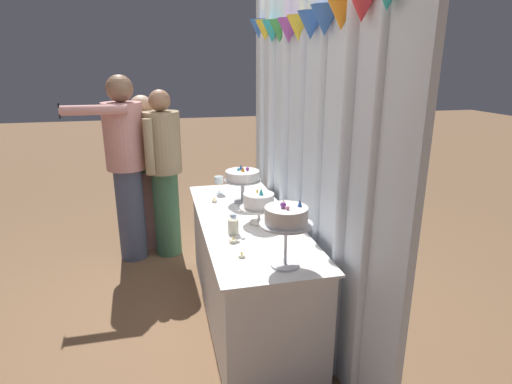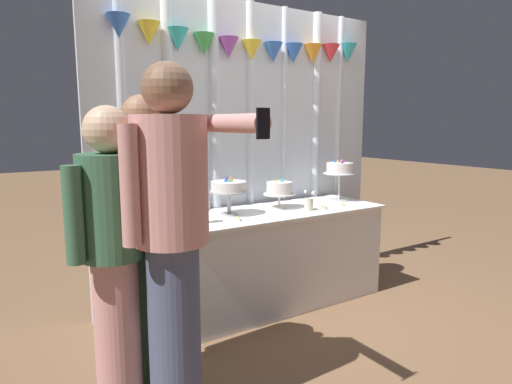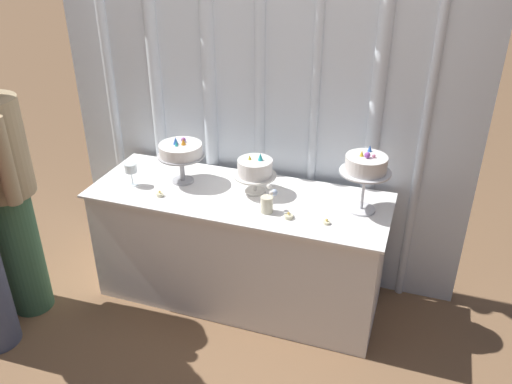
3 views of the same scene
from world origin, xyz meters
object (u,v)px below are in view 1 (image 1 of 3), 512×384
(cake_table, at_px, (247,268))
(guest_man_dark_suit, at_px, (146,166))
(cake_display_center, at_px, (259,202))
(cake_display_rightmost, at_px, (286,219))
(cake_display_leftmost, at_px, (242,177))
(guest_girl_blue_dress, at_px, (126,162))
(flower_vase, at_px, (233,225))
(wine_glass, at_px, (218,180))
(tealight_far_left, at_px, (214,201))
(tealight_near_right, at_px, (242,256))
(guest_man_pink_jacket, at_px, (164,168))
(tealight_near_left, at_px, (233,241))

(cake_table, bearing_deg, guest_man_dark_suit, -154.06)
(cake_table, relative_size, cake_display_center, 7.01)
(cake_table, distance_m, cake_display_rightmost, 0.99)
(cake_display_center, relative_size, cake_display_rightmost, 0.69)
(cake_table, height_order, cake_display_center, cake_display_center)
(guest_man_dark_suit, bearing_deg, cake_display_leftmost, 35.44)
(cake_table, bearing_deg, guest_girl_blue_dress, -144.23)
(cake_display_center, bearing_deg, guest_man_dark_suit, -153.41)
(cake_table, height_order, guest_girl_blue_dress, guest_girl_blue_dress)
(flower_vase, bearing_deg, cake_table, 148.98)
(cake_table, distance_m, cake_display_center, 0.55)
(cake_display_leftmost, distance_m, flower_vase, 0.67)
(wine_glass, relative_size, flower_vase, 0.93)
(cake_table, bearing_deg, wine_glass, -171.25)
(tealight_far_left, xyz_separation_m, guest_girl_blue_dress, (-0.79, -0.71, 0.18))
(tealight_near_right, relative_size, guest_man_pink_jacket, 0.03)
(guest_man_pink_jacket, relative_size, guest_girl_blue_dress, 0.92)
(cake_table, relative_size, tealight_far_left, 41.21)
(cake_table, xyz_separation_m, flower_vase, (0.23, -0.14, 0.45))
(cake_display_rightmost, height_order, wine_glass, cake_display_rightmost)
(cake_table, bearing_deg, flower_vase, -31.02)
(flower_vase, height_order, guest_man_dark_suit, guest_man_dark_suit)
(cake_display_leftmost, relative_size, cake_display_center, 1.16)
(flower_vase, relative_size, guest_man_dark_suit, 0.10)
(cake_display_rightmost, relative_size, guest_man_pink_jacket, 0.23)
(wine_glass, distance_m, tealight_near_right, 1.26)
(tealight_far_left, relative_size, tealight_near_left, 0.88)
(flower_vase, bearing_deg, guest_man_dark_suit, -161.41)
(wine_glass, distance_m, guest_girl_blue_dress, 0.96)
(flower_vase, distance_m, tealight_near_right, 0.35)
(tealight_near_right, height_order, guest_man_dark_suit, guest_man_dark_suit)
(cake_display_leftmost, height_order, guest_man_pink_jacket, guest_man_pink_jacket)
(tealight_near_left, distance_m, guest_man_pink_jacket, 1.66)
(guest_man_pink_jacket, relative_size, guest_man_dark_suit, 1.04)
(tealight_near_left, bearing_deg, guest_man_dark_suit, -163.45)
(cake_display_center, xyz_separation_m, wine_glass, (-0.76, -0.17, -0.04))
(wine_glass, distance_m, tealight_far_left, 0.26)
(tealight_near_right, height_order, guest_man_pink_jacket, guest_man_pink_jacket)
(guest_man_pink_jacket, bearing_deg, cake_display_rightmost, 16.74)
(guest_man_pink_jacket, distance_m, guest_girl_blue_dress, 0.35)
(guest_man_dark_suit, bearing_deg, tealight_near_left, 16.55)
(cake_display_rightmost, distance_m, tealight_near_left, 0.51)
(wine_glass, xyz_separation_m, guest_girl_blue_dress, (-0.56, -0.78, 0.08))
(wine_glass, bearing_deg, tealight_far_left, -16.99)
(cake_display_center, bearing_deg, wine_glass, -167.53)
(tealight_far_left, distance_m, guest_man_dark_suit, 1.16)
(tealight_near_right, distance_m, guest_man_pink_jacket, 1.87)
(flower_vase, relative_size, tealight_near_right, 3.78)
(guest_girl_blue_dress, bearing_deg, guest_man_pink_jacket, 92.80)
(tealight_near_right, bearing_deg, tealight_near_left, -177.06)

